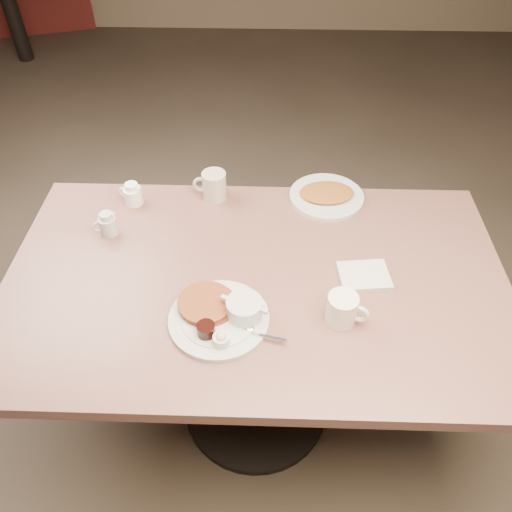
{
  "coord_description": "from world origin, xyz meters",
  "views": [
    {
      "loc": [
        0.03,
        -1.03,
        1.85
      ],
      "look_at": [
        0.0,
        0.02,
        0.82
      ],
      "focal_mm": 35.62,
      "sensor_mm": 36.0,
      "label": 1
    }
  ],
  "objects_px": {
    "creamer_left": "(108,224)",
    "coffee_mug_near": "(343,309)",
    "creamer_right": "(133,194)",
    "coffee_mug_far": "(214,186)",
    "main_plate": "(222,314)",
    "diner_table": "(256,314)",
    "hash_plate": "(327,195)"
  },
  "relations": [
    {
      "from": "creamer_left",
      "to": "creamer_right",
      "type": "xyz_separation_m",
      "value": [
        0.05,
        0.16,
        -0.0
      ]
    },
    {
      "from": "main_plate",
      "to": "creamer_left",
      "type": "xyz_separation_m",
      "value": [
        -0.39,
        0.35,
        0.01
      ]
    },
    {
      "from": "main_plate",
      "to": "creamer_right",
      "type": "bearing_deg",
      "value": 124.55
    },
    {
      "from": "diner_table",
      "to": "coffee_mug_far",
      "type": "relative_size",
      "value": 12.32
    },
    {
      "from": "diner_table",
      "to": "main_plate",
      "type": "xyz_separation_m",
      "value": [
        -0.09,
        -0.16,
        0.19
      ]
    },
    {
      "from": "coffee_mug_near",
      "to": "creamer_left",
      "type": "height_order",
      "value": "coffee_mug_near"
    },
    {
      "from": "diner_table",
      "to": "creamer_left",
      "type": "xyz_separation_m",
      "value": [
        -0.48,
        0.19,
        0.21
      ]
    },
    {
      "from": "coffee_mug_far",
      "to": "creamer_right",
      "type": "relative_size",
      "value": 1.34
    },
    {
      "from": "diner_table",
      "to": "main_plate",
      "type": "bearing_deg",
      "value": -118.6
    },
    {
      "from": "coffee_mug_far",
      "to": "creamer_left",
      "type": "relative_size",
      "value": 1.49
    },
    {
      "from": "coffee_mug_far",
      "to": "hash_plate",
      "type": "bearing_deg",
      "value": 0.83
    },
    {
      "from": "main_plate",
      "to": "creamer_left",
      "type": "bearing_deg",
      "value": 138.78
    },
    {
      "from": "diner_table",
      "to": "coffee_mug_near",
      "type": "bearing_deg",
      "value": -32.43
    },
    {
      "from": "coffee_mug_near",
      "to": "creamer_right",
      "type": "bearing_deg",
      "value": 143.65
    },
    {
      "from": "main_plate",
      "to": "hash_plate",
      "type": "xyz_separation_m",
      "value": [
        0.32,
        0.55,
        -0.01
      ]
    },
    {
      "from": "main_plate",
      "to": "diner_table",
      "type": "bearing_deg",
      "value": 61.4
    },
    {
      "from": "main_plate",
      "to": "coffee_mug_near",
      "type": "distance_m",
      "value": 0.33
    },
    {
      "from": "main_plate",
      "to": "hash_plate",
      "type": "relative_size",
      "value": 1.28
    },
    {
      "from": "creamer_right",
      "to": "creamer_left",
      "type": "bearing_deg",
      "value": -106.66
    },
    {
      "from": "creamer_left",
      "to": "coffee_mug_far",
      "type": "bearing_deg",
      "value": 31.62
    },
    {
      "from": "coffee_mug_near",
      "to": "creamer_left",
      "type": "bearing_deg",
      "value": 154.93
    },
    {
      "from": "diner_table",
      "to": "creamer_left",
      "type": "relative_size",
      "value": 18.33
    },
    {
      "from": "diner_table",
      "to": "creamer_left",
      "type": "height_order",
      "value": "creamer_left"
    },
    {
      "from": "diner_table",
      "to": "creamer_right",
      "type": "distance_m",
      "value": 0.59
    },
    {
      "from": "coffee_mug_near",
      "to": "hash_plate",
      "type": "relative_size",
      "value": 0.45
    },
    {
      "from": "creamer_right",
      "to": "coffee_mug_near",
      "type": "bearing_deg",
      "value": -36.35
    },
    {
      "from": "diner_table",
      "to": "main_plate",
      "type": "relative_size",
      "value": 4.13
    },
    {
      "from": "main_plate",
      "to": "hash_plate",
      "type": "bearing_deg",
      "value": 59.6
    },
    {
      "from": "creamer_left",
      "to": "coffee_mug_near",
      "type": "bearing_deg",
      "value": -25.07
    },
    {
      "from": "diner_table",
      "to": "creamer_right",
      "type": "bearing_deg",
      "value": 141.64
    },
    {
      "from": "coffee_mug_near",
      "to": "hash_plate",
      "type": "xyz_separation_m",
      "value": [
        -0.0,
        0.54,
        -0.03
      ]
    },
    {
      "from": "main_plate",
      "to": "coffee_mug_near",
      "type": "height_order",
      "value": "coffee_mug_near"
    }
  ]
}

